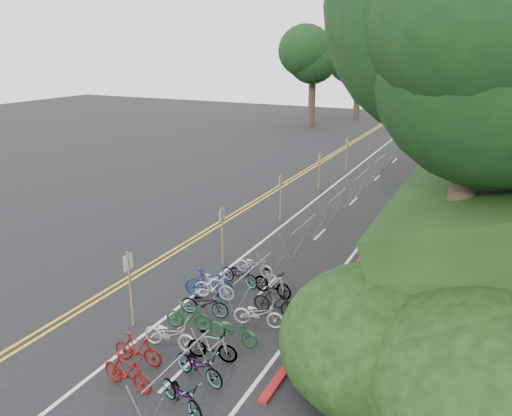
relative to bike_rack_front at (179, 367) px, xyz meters
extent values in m
plane|color=black|center=(-3.60, 2.54, -0.78)|extent=(120.00, 120.00, 0.00)
cube|color=gold|center=(-5.75, 12.54, -0.78)|extent=(0.12, 80.00, 0.01)
cube|color=gold|center=(-5.45, 12.54, -0.78)|extent=(0.12, 80.00, 0.01)
cube|color=silver|center=(-2.60, 12.54, -0.78)|extent=(0.12, 80.00, 0.01)
cube|color=silver|center=(1.60, 12.54, -0.78)|extent=(0.12, 80.00, 0.01)
cube|color=silver|center=(-0.50, 0.54, -0.78)|extent=(0.10, 1.60, 0.01)
cube|color=silver|center=(-0.50, 6.54, -0.78)|extent=(0.10, 1.60, 0.01)
cube|color=silver|center=(-0.50, 12.54, -0.78)|extent=(0.10, 1.60, 0.01)
cube|color=silver|center=(-0.50, 18.54, -0.78)|extent=(0.10, 1.60, 0.01)
cube|color=silver|center=(-0.50, 24.54, -0.78)|extent=(0.10, 1.60, 0.01)
cube|color=silver|center=(-0.50, 30.54, -0.78)|extent=(0.10, 1.60, 0.01)
cube|color=silver|center=(-0.50, 36.54, -0.78)|extent=(0.10, 1.60, 0.01)
cube|color=maroon|center=(2.10, 14.54, -0.73)|extent=(0.25, 28.00, 0.10)
cube|color=#382819|center=(2.80, 24.54, -0.70)|extent=(1.40, 44.00, 0.16)
ellipsoid|color=#284C19|center=(3.60, 5.54, 0.26)|extent=(2.00, 2.80, 1.60)
ellipsoid|color=#284C19|center=(4.40, 10.54, 0.77)|extent=(2.60, 3.64, 2.08)
ellipsoid|color=#284C19|center=(5.60, 16.54, 1.21)|extent=(2.20, 3.08, 1.76)
ellipsoid|color=#284C19|center=(4.20, 22.54, 0.78)|extent=(3.00, 4.20, 2.40)
ellipsoid|color=#284C19|center=(4.90, 28.54, 0.94)|extent=(2.40, 3.36, 1.92)
ellipsoid|color=#284C19|center=(6.20, 32.54, 1.63)|extent=(2.80, 3.92, 2.24)
ellipsoid|color=#284C19|center=(3.40, 8.54, 0.12)|extent=(1.80, 2.52, 1.44)
ellipsoid|color=#284C19|center=(6.40, 20.54, 1.82)|extent=(3.20, 4.48, 2.56)
ellipsoid|color=black|center=(4.40, 3.04, 0.43)|extent=(5.28, 6.16, 3.52)
ellipsoid|color=black|center=(7.40, 2.04, 0.65)|extent=(6.24, 7.28, 4.16)
cylinder|color=#2D2319|center=(5.90, 5.54, 3.17)|extent=(0.79, 0.79, 5.51)
ellipsoid|color=black|center=(5.90, 5.54, 8.18)|extent=(7.53, 7.53, 7.15)
cylinder|color=#2D2319|center=(-12.60, 44.54, 1.97)|extent=(0.79, 0.79, 5.51)
ellipsoid|color=black|center=(-12.60, 44.54, 6.98)|extent=(7.53, 7.53, 7.15)
cylinder|color=#2D2319|center=(-9.60, 52.54, 1.76)|extent=(0.77, 0.77, 5.08)
ellipsoid|color=black|center=(-9.60, 52.54, 6.28)|extent=(6.59, 6.59, 6.26)
cylinder|color=gray|center=(0.00, 0.00, 0.25)|extent=(0.05, 2.99, 0.05)
cylinder|color=gray|center=(-0.28, -1.40, -0.26)|extent=(0.53, 0.04, 1.02)
cylinder|color=gray|center=(0.28, -1.40, -0.26)|extent=(0.53, 0.04, 1.02)
cylinder|color=gray|center=(-0.28, 1.40, -0.26)|extent=(0.53, 0.04, 1.02)
cylinder|color=gray|center=(0.28, 1.40, -0.26)|extent=(0.53, 0.04, 1.02)
cylinder|color=gray|center=(-0.60, 5.54, 0.37)|extent=(0.05, 3.00, 0.05)
cylinder|color=gray|center=(-0.88, 4.14, -0.21)|extent=(0.58, 0.04, 1.13)
cylinder|color=gray|center=(-0.32, 4.14, -0.21)|extent=(0.58, 0.04, 1.13)
cylinder|color=gray|center=(-0.88, 6.94, -0.21)|extent=(0.58, 0.04, 1.13)
cylinder|color=gray|center=(-0.32, 6.94, -0.21)|extent=(0.58, 0.04, 1.13)
cylinder|color=gray|center=(-0.60, 10.54, 0.37)|extent=(0.05, 3.00, 0.05)
cylinder|color=gray|center=(-0.88, 9.14, -0.21)|extent=(0.58, 0.04, 1.13)
cylinder|color=gray|center=(-0.32, 9.14, -0.21)|extent=(0.58, 0.04, 1.13)
cylinder|color=gray|center=(-0.88, 11.94, -0.21)|extent=(0.58, 0.04, 1.13)
cylinder|color=gray|center=(-0.32, 11.94, -0.21)|extent=(0.58, 0.04, 1.13)
cylinder|color=gray|center=(-0.60, 15.54, 0.37)|extent=(0.05, 3.00, 0.05)
cylinder|color=gray|center=(-0.88, 14.14, -0.21)|extent=(0.58, 0.04, 1.13)
cylinder|color=gray|center=(-0.32, 14.14, -0.21)|extent=(0.58, 0.04, 1.13)
cylinder|color=gray|center=(-0.88, 16.94, -0.21)|extent=(0.58, 0.04, 1.13)
cylinder|color=gray|center=(-0.32, 16.94, -0.21)|extent=(0.58, 0.04, 1.13)
cylinder|color=gray|center=(-0.60, 20.54, 0.37)|extent=(0.05, 3.00, 0.05)
cylinder|color=gray|center=(-0.88, 19.14, -0.21)|extent=(0.58, 0.04, 1.13)
cylinder|color=gray|center=(-0.32, 19.14, -0.21)|extent=(0.58, 0.04, 1.13)
cylinder|color=gray|center=(-0.88, 21.94, -0.21)|extent=(0.58, 0.04, 1.13)
cylinder|color=gray|center=(-0.32, 21.94, -0.21)|extent=(0.58, 0.04, 1.13)
cylinder|color=gray|center=(-0.60, 25.54, 0.37)|extent=(0.05, 3.00, 0.05)
cylinder|color=gray|center=(-0.88, 24.14, -0.21)|extent=(0.58, 0.04, 1.13)
cylinder|color=gray|center=(-0.32, 24.14, -0.21)|extent=(0.58, 0.04, 1.13)
cylinder|color=gray|center=(-0.88, 26.94, -0.21)|extent=(0.58, 0.04, 1.13)
cylinder|color=gray|center=(-0.32, 26.94, -0.21)|extent=(0.58, 0.04, 1.13)
cylinder|color=brown|center=(-3.23, 2.09, 0.52)|extent=(0.08, 0.08, 2.60)
cube|color=silver|center=(-3.23, 2.09, 1.47)|extent=(0.02, 0.40, 0.50)
cylinder|color=brown|center=(-3.00, 7.54, 0.47)|extent=(0.08, 0.08, 2.50)
cube|color=silver|center=(-3.00, 7.54, 1.37)|extent=(0.02, 0.40, 0.50)
cylinder|color=brown|center=(-3.00, 13.54, 0.47)|extent=(0.08, 0.08, 2.50)
cube|color=silver|center=(-3.00, 13.54, 1.37)|extent=(0.02, 0.40, 0.50)
cylinder|color=brown|center=(-3.00, 19.54, 0.47)|extent=(0.08, 0.08, 2.50)
cube|color=silver|center=(-3.00, 19.54, 1.37)|extent=(0.02, 0.40, 0.50)
cylinder|color=brown|center=(-3.00, 25.54, 0.47)|extent=(0.08, 0.08, 2.50)
cube|color=silver|center=(-3.00, 25.54, 1.37)|extent=(0.02, 0.40, 0.50)
imported|color=navy|center=(-2.03, 4.84, -0.24)|extent=(0.94, 1.87, 1.08)
imported|color=maroon|center=(-1.35, -0.43, -0.29)|extent=(0.57, 1.67, 0.99)
imported|color=slate|center=(0.40, -0.48, -0.34)|extent=(1.16, 1.77, 0.88)
imported|color=maroon|center=(-1.80, 0.56, -0.31)|extent=(0.56, 1.59, 0.94)
imported|color=slate|center=(0.16, 0.70, -0.33)|extent=(0.95, 1.80, 0.90)
imported|color=beige|center=(-1.43, 1.59, -0.32)|extent=(0.74, 1.80, 0.93)
imported|color=slate|center=(0.02, 1.61, -0.32)|extent=(0.66, 1.58, 0.92)
imported|color=#144C1E|center=(-1.51, 2.73, -0.32)|extent=(0.74, 1.60, 0.93)
imported|color=#144C1E|center=(0.13, 2.66, -0.34)|extent=(0.61, 1.68, 0.88)
imported|color=slate|center=(-1.50, 3.67, -0.34)|extent=(0.84, 1.76, 0.89)
imported|color=beige|center=(0.41, 3.87, -0.34)|extent=(0.88, 1.75, 0.88)
imported|color=beige|center=(-1.79, 4.80, -0.32)|extent=(0.61, 1.59, 0.93)
imported|color=black|center=(0.62, 4.73, -0.29)|extent=(0.51, 1.65, 0.98)
imported|color=slate|center=(-1.50, 6.18, -0.34)|extent=(0.91, 1.78, 0.89)
imported|color=slate|center=(-0.03, 5.94, -0.29)|extent=(0.80, 1.70, 0.99)
imported|color=#9E9EA3|center=(-1.35, 7.16, -0.36)|extent=(0.67, 1.66, 0.85)
camera|label=1|loc=(6.55, -8.92, 7.86)|focal=35.00mm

